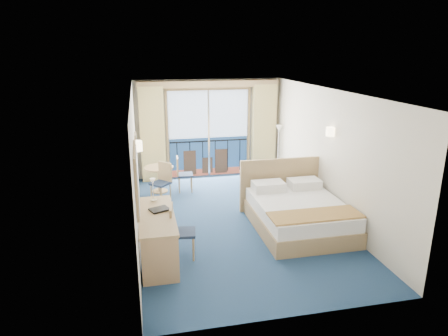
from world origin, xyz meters
TOP-DOWN VIEW (x-y plane):
  - floor at (0.00, 0.00)m, footprint 6.50×6.50m
  - room_walls at (0.00, 0.00)m, footprint 4.04×6.54m
  - balcony_door at (-0.01, 3.22)m, footprint 2.36×0.03m
  - curtain_left at (-1.55, 3.07)m, footprint 0.65×0.22m
  - curtain_right at (1.55, 3.07)m, footprint 0.65×0.22m
  - pelmet at (0.00, 3.10)m, footprint 3.80×0.25m
  - mirror at (-1.97, -1.50)m, footprint 0.05×1.25m
  - wall_print at (-1.97, 0.45)m, footprint 0.04×0.42m
  - sconce_left at (-1.94, -0.60)m, footprint 0.18×0.18m
  - sconce_right at (1.94, -0.15)m, footprint 0.18×0.18m
  - bed at (1.13, -0.61)m, footprint 1.87×2.22m
  - nightstand at (1.76, 1.01)m, footprint 0.45×0.43m
  - phone at (1.78, 0.98)m, footprint 0.21×0.19m
  - armchair at (1.56, 1.37)m, footprint 0.99×0.98m
  - floor_lamp at (1.88, 2.73)m, footprint 0.20×0.20m
  - desk at (-1.69, -1.72)m, footprint 0.60×1.74m
  - desk_chair at (-1.33, -1.30)m, footprint 0.47×0.46m
  - folder at (-1.63, -1.09)m, footprint 0.39×0.34m
  - desk_lamp at (-1.71, -0.65)m, footprint 0.11×0.11m
  - round_table at (-1.47, 2.11)m, footprint 0.72×0.72m
  - table_chair_a at (-0.90, 2.05)m, footprint 0.41×0.41m
  - table_chair_b at (-1.42, 1.51)m, footprint 0.56×0.56m

SIDE VIEW (x-z plane):
  - floor at x=0.00m, z-range 0.00..0.00m
  - nightstand at x=1.76m, z-range 0.00..0.59m
  - armchair at x=1.56m, z-range 0.00..0.65m
  - bed at x=1.13m, z-range -0.26..0.92m
  - desk at x=-1.69m, z-range 0.04..0.86m
  - round_table at x=-1.47m, z-range 0.17..0.82m
  - table_chair_a at x=-0.90m, z-range 0.06..0.95m
  - table_chair_b at x=-1.42m, z-range 0.06..0.97m
  - desk_chair at x=-1.33m, z-range 0.06..1.01m
  - phone at x=1.78m, z-range 0.59..0.67m
  - folder at x=-1.63m, z-range 0.82..0.85m
  - floor_lamp at x=1.88m, z-range 0.38..1.84m
  - desk_lamp at x=-1.71m, z-range 0.92..1.34m
  - balcony_door at x=-0.01m, z-range -0.12..2.40m
  - curtain_left at x=-1.55m, z-range 0.00..2.55m
  - curtain_right at x=1.55m, z-range 0.00..2.55m
  - mirror at x=-1.97m, z-range 1.08..2.03m
  - wall_print at x=-1.97m, z-range 1.34..1.86m
  - room_walls at x=0.00m, z-range 0.42..3.14m
  - sconce_left at x=-1.94m, z-range 1.76..1.94m
  - sconce_right at x=1.94m, z-range 1.76..1.94m
  - pelmet at x=0.00m, z-range 2.49..2.67m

